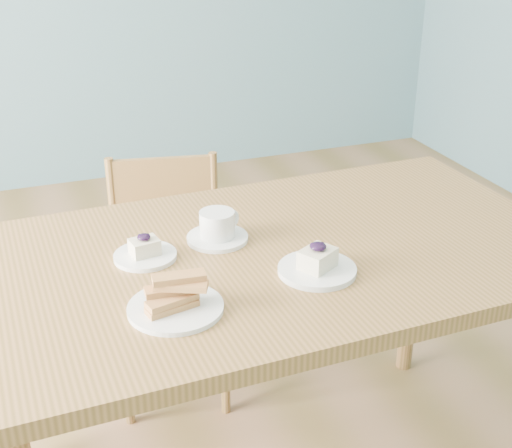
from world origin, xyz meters
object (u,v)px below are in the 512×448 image
Objects in this scene: cheesecake_plate_far at (145,252)px; dining_chair at (170,280)px; dining_table at (278,276)px; biscotti_plate at (175,300)px; coffee_cup at (218,228)px; cheesecake_plate_near at (317,265)px.

dining_chair is at bearing 71.63° from cheesecake_plate_far.
biscotti_plate is at bearing -150.62° from dining_table.
cheesecake_plate_far is (-0.17, -0.52, 0.39)m from dining_chair.
biscotti_plate is at bearing -143.11° from coffee_cup.
biscotti_plate is at bearing -88.06° from cheesecake_plate_far.
biscotti_plate is at bearing -90.74° from dining_chair.
dining_chair is 0.85m from cheesecake_plate_near.
biscotti_plate reaches higher than dining_table.
cheesecake_plate_far is 0.74× the size of biscotti_plate.
dining_table is 0.18m from cheesecake_plate_near.
dining_chair is 0.88m from biscotti_plate.
cheesecake_plate_near is 0.42m from cheesecake_plate_far.
coffee_cup is (-0.16, 0.24, 0.01)m from cheesecake_plate_near.
dining_chair is 5.23× the size of coffee_cup.
biscotti_plate reaches higher than coffee_cup.
cheesecake_plate_far reaches higher than dining_chair.
cheesecake_plate_near is at bearing -76.05° from coffee_cup.
dining_table is 0.38m from biscotti_plate.
biscotti_plate is (-0.16, -0.77, 0.40)m from dining_chair.
coffee_cup is 0.76× the size of biscotti_plate.
biscotti_plate is (-0.35, -0.04, 0.01)m from cheesecake_plate_near.
dining_table is 0.34m from cheesecake_plate_far.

